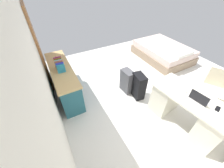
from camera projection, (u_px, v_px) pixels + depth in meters
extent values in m
plane|color=silver|center=(148.00, 88.00, 3.81)|extent=(5.78, 5.78, 0.00)
cube|color=white|center=(39.00, 74.00, 2.08)|extent=(4.31, 0.10, 2.67)
cube|color=#936038|center=(39.00, 49.00, 3.39)|extent=(0.88, 0.05, 2.04)
cube|color=silver|center=(193.00, 98.00, 2.51)|extent=(1.51, 0.83, 0.04)
cube|color=beige|center=(211.00, 129.00, 2.45)|extent=(0.47, 0.64, 0.72)
cube|color=beige|center=(166.00, 97.00, 3.06)|extent=(0.47, 0.64, 0.72)
cylinder|color=black|center=(204.00, 105.00, 3.34)|extent=(0.52, 0.52, 0.04)
cylinder|color=black|center=(208.00, 99.00, 3.22)|extent=(0.06, 0.06, 0.42)
cube|color=beige|center=(213.00, 91.00, 3.05)|extent=(0.63, 0.63, 0.08)
cube|color=beige|center=(219.00, 78.00, 3.01)|extent=(0.41, 0.27, 0.44)
cube|color=#235B6B|center=(64.00, 81.00, 3.47)|extent=(1.76, 0.44, 0.74)
cube|color=tan|center=(60.00, 69.00, 3.21)|extent=(1.80, 0.48, 0.04)
cube|color=#1E4E5B|center=(79.00, 93.00, 3.39)|extent=(0.67, 0.01, 0.26)
cube|color=#1E4E5B|center=(70.00, 76.00, 3.92)|extent=(0.67, 0.01, 0.26)
cube|color=gray|center=(162.00, 54.00, 5.00)|extent=(1.91, 1.41, 0.28)
cube|color=beige|center=(163.00, 48.00, 4.84)|extent=(1.85, 1.35, 0.20)
cube|color=white|center=(180.00, 52.00, 4.30)|extent=(0.48, 0.68, 0.10)
cube|color=black|center=(138.00, 86.00, 3.38)|extent=(0.39, 0.26, 0.66)
cube|color=#4C4C51|center=(127.00, 81.00, 3.56)|extent=(0.37, 0.24, 0.63)
cube|color=#B7B7BC|center=(200.00, 99.00, 2.45)|extent=(0.33, 0.26, 0.02)
cube|color=black|center=(199.00, 98.00, 2.34)|extent=(0.31, 0.05, 0.19)
ellipsoid|color=white|center=(187.00, 91.00, 2.61)|extent=(0.07, 0.11, 0.03)
cube|color=black|center=(218.00, 109.00, 2.30)|extent=(0.10, 0.15, 0.01)
cube|color=teal|center=(61.00, 69.00, 3.00)|extent=(0.04, 0.17, 0.20)
cube|color=#2D32B4|center=(61.00, 67.00, 3.02)|extent=(0.03, 0.17, 0.22)
cube|color=#A8B939|center=(60.00, 67.00, 3.05)|extent=(0.04, 0.17, 0.19)
cube|color=#9F5A51|center=(60.00, 65.00, 3.07)|extent=(0.03, 0.17, 0.23)
cube|color=#65A9A2|center=(59.00, 65.00, 3.09)|extent=(0.04, 0.17, 0.23)
cube|color=#32985A|center=(59.00, 64.00, 3.13)|extent=(0.04, 0.17, 0.19)
cube|color=brown|center=(59.00, 63.00, 3.15)|extent=(0.03, 0.17, 0.23)
cube|color=#7E1E50|center=(58.00, 62.00, 3.17)|extent=(0.04, 0.17, 0.24)
cone|color=red|center=(56.00, 58.00, 3.44)|extent=(0.08, 0.08, 0.11)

